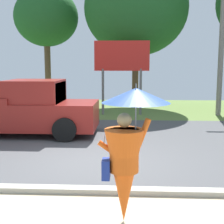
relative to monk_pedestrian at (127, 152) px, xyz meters
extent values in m
cube|color=#4C4C4F|center=(-0.83, 5.08, -1.16)|extent=(40.00, 8.00, 0.10)
cube|color=olive|center=(-0.83, 13.08, -1.16)|extent=(40.00, 8.00, 0.10)
cube|color=#B2AD9E|center=(-0.83, 1.08, -1.06)|extent=(40.00, 0.24, 0.10)
cone|color=#E55B19|center=(-0.04, 0.00, -0.38)|extent=(0.60, 0.60, 1.45)
cylinder|color=#E55B19|center=(-0.04, 0.00, 0.02)|extent=(0.44, 0.44, 0.65)
sphere|color=tan|center=(-0.04, 0.00, 0.48)|extent=(0.22, 0.22, 0.22)
cylinder|color=#E55B19|center=(0.24, 0.00, 0.29)|extent=(0.24, 0.09, 0.45)
cylinder|color=#E55B19|center=(-0.30, 0.02, 0.05)|extent=(0.29, 0.08, 0.24)
cylinder|color=gray|center=(0.13, 0.00, 0.52)|extent=(0.02, 0.02, 0.75)
cone|color=#33569E|center=(0.13, 0.00, 0.85)|extent=(1.01, 1.01, 0.22)
cylinder|color=gray|center=(0.13, 0.00, 0.97)|extent=(0.02, 0.02, 0.10)
cube|color=#B7B7BC|center=(-0.34, 0.05, 0.15)|extent=(0.02, 0.11, 0.16)
cube|color=navy|center=(-0.31, -0.05, -0.26)|extent=(0.12, 0.24, 0.30)
cube|color=maroon|center=(-3.68, 6.08, -0.43)|extent=(5.20, 2.00, 0.90)
cube|color=maroon|center=(-3.18, 6.08, 0.32)|extent=(1.80, 1.84, 0.90)
cube|color=#2D3842|center=(-2.33, 6.08, 0.32)|extent=(0.10, 1.70, 0.77)
cylinder|color=black|center=(-1.98, 7.08, -0.73)|extent=(0.76, 0.28, 0.76)
cylinder|color=black|center=(-1.98, 5.08, -0.73)|extent=(0.76, 0.28, 0.76)
cylinder|color=gray|center=(4.29, 10.71, 2.05)|extent=(0.24, 0.24, 6.31)
cylinder|color=slate|center=(-1.22, 10.62, -0.01)|extent=(0.12, 0.12, 2.20)
cylinder|color=slate|center=(0.58, 10.62, -0.01)|extent=(0.12, 0.12, 2.20)
cube|color=red|center=(-0.32, 10.62, 1.69)|extent=(2.60, 0.10, 1.40)
cylinder|color=brown|center=(-4.83, 14.43, 0.86)|extent=(0.36, 0.36, 3.94)
ellipsoid|color=#1E5623|center=(-4.83, 14.43, 4.02)|extent=(3.73, 3.73, 3.39)
cylinder|color=brown|center=(0.38, 13.53, 0.70)|extent=(0.36, 0.36, 3.62)
ellipsoid|color=#1E5623|center=(0.38, 13.53, 4.32)|extent=(5.67, 5.67, 5.16)
camera|label=1|loc=(0.02, -4.68, 1.30)|focal=51.45mm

